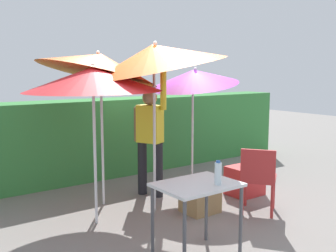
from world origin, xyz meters
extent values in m
plane|color=gray|center=(0.00, 0.00, 0.00)|extent=(24.00, 24.00, 0.00)
cube|color=#38843D|center=(0.00, 2.15, 0.69)|extent=(8.00, 0.70, 1.38)
cylinder|color=silver|center=(0.82, 0.74, 0.83)|extent=(0.04, 0.04, 1.65)
cone|color=purple|center=(0.82, 0.72, 1.78)|extent=(1.47, 1.45, 0.57)
sphere|color=silver|center=(0.83, 0.70, 1.92)|extent=(0.05, 0.05, 0.05)
cylinder|color=silver|center=(-0.39, 0.07, 0.95)|extent=(0.04, 0.04, 1.90)
cone|color=#EA5919|center=(-0.40, 0.04, 2.06)|extent=(1.89, 1.86, 0.77)
sphere|color=silver|center=(-0.41, 0.01, 2.24)|extent=(0.05, 0.05, 0.05)
cylinder|color=silver|center=(-1.23, 0.12, 0.82)|extent=(0.04, 0.04, 1.64)
cone|color=red|center=(-1.23, 0.12, 1.78)|extent=(1.66, 1.65, 0.31)
sphere|color=silver|center=(-1.23, 0.12, 1.95)|extent=(0.05, 0.05, 0.05)
cylinder|color=silver|center=(-0.84, 0.70, 0.92)|extent=(0.04, 0.04, 1.83)
cone|color=#EA5919|center=(-0.84, 0.74, 1.97)|extent=(1.69, 1.67, 0.69)
sphere|color=silver|center=(-0.84, 0.77, 2.13)|extent=(0.05, 0.05, 0.05)
cylinder|color=black|center=(-0.02, 0.52, 0.41)|extent=(0.14, 0.14, 0.82)
cylinder|color=black|center=(-0.14, 0.78, 0.41)|extent=(0.14, 0.14, 0.82)
cube|color=yellow|center=(-0.08, 0.65, 1.10)|extent=(0.35, 0.42, 0.56)
sphere|color=#8C6647|center=(-0.08, 0.65, 1.49)|extent=(0.22, 0.22, 0.22)
cylinder|color=yellow|center=(0.02, 0.44, 1.60)|extent=(0.12, 0.12, 0.56)
cylinder|color=#8C6647|center=(-0.18, 0.86, 1.08)|extent=(0.12, 0.12, 0.52)
cylinder|color=#B72D2D|center=(0.97, -0.84, 0.22)|extent=(0.04, 0.04, 0.44)
cylinder|color=#B72D2D|center=(0.74, -0.53, 0.22)|extent=(0.04, 0.04, 0.44)
cylinder|color=#B72D2D|center=(0.66, -1.06, 0.22)|extent=(0.04, 0.04, 0.44)
cylinder|color=#B72D2D|center=(0.44, -0.76, 0.22)|extent=(0.04, 0.04, 0.44)
cube|color=#B72D2D|center=(0.70, -0.80, 0.47)|extent=(0.62, 0.62, 0.05)
cube|color=#B72D2D|center=(0.54, -0.92, 0.69)|extent=(0.29, 0.38, 0.40)
cube|color=red|center=(1.11, -0.17, 0.22)|extent=(0.49, 0.42, 0.44)
cube|color=#9E7A4C|center=(0.06, -0.35, 0.17)|extent=(0.44, 0.39, 0.34)
cylinder|color=#4C4C51|center=(-0.46, -1.07, 0.37)|extent=(0.04, 0.04, 0.75)
cylinder|color=#4C4C51|center=(-1.18, -1.07, 0.37)|extent=(0.04, 0.04, 0.75)
cylinder|color=#4C4C51|center=(-0.46, -1.59, 0.37)|extent=(0.04, 0.04, 0.75)
cylinder|color=#4C4C51|center=(-1.18, -1.59, 0.37)|extent=(0.04, 0.04, 0.75)
cube|color=silver|center=(-0.82, -1.33, 0.76)|extent=(0.80, 0.60, 0.03)
cylinder|color=silver|center=(-0.68, -1.48, 0.89)|extent=(0.07, 0.07, 0.22)
cylinder|color=#2D60B7|center=(-0.68, -1.48, 1.01)|extent=(0.04, 0.04, 0.02)
camera|label=1|loc=(-3.29, -4.24, 1.89)|focal=42.31mm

